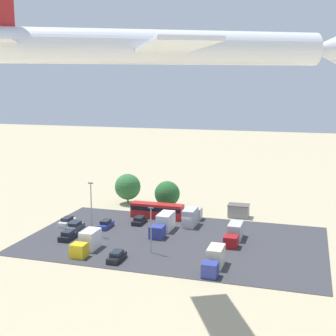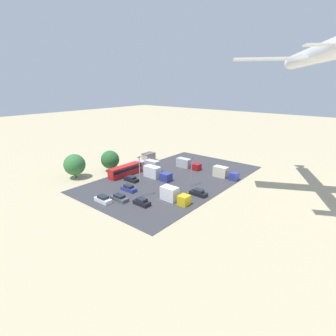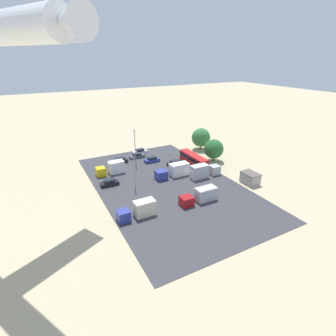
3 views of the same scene
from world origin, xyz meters
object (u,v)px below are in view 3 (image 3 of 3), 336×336
at_px(parked_car_1, 175,163).
at_px(parked_truck_4, 204,171).
at_px(parked_car_0, 137,156).
at_px(parked_truck_1, 200,196).
at_px(parked_car_5, 152,160).
at_px(shed_building, 250,178).
at_px(parked_car_4, 120,161).
at_px(parked_truck_0, 174,171).
at_px(parked_truck_3, 139,210).
at_px(bus, 193,159).
at_px(parked_car_3, 110,183).
at_px(parked_truck_2, 112,168).
at_px(parked_car_2, 140,152).

height_order(parked_car_1, parked_truck_4, parked_truck_4).
height_order(parked_car_0, parked_truck_1, parked_truck_1).
xyz_separation_m(parked_car_5, parked_truck_4, (-15.81, -7.56, 0.94)).
bearing_deg(shed_building, parked_car_4, 40.98).
xyz_separation_m(parked_truck_0, parked_truck_3, (-13.13, 15.37, -0.07)).
height_order(bus, parked_truck_1, bus).
xyz_separation_m(parked_car_3, parked_car_4, (12.82, -7.12, 0.01)).
bearing_deg(parked_car_4, parked_truck_4, -140.51).
bearing_deg(parked_car_4, parked_truck_2, 144.85).
xyz_separation_m(parked_truck_0, parked_truck_1, (-14.00, 1.30, -0.18)).
bearing_deg(parked_car_4, parked_car_5, -113.66).
bearing_deg(parked_car_2, parked_car_0, 142.67).
relative_size(bus, parked_car_3, 2.56).
bearing_deg(parked_car_4, shed_building, -139.02).
relative_size(parked_car_0, parked_truck_4, 0.55).
bearing_deg(parked_car_0, parked_car_2, 142.67).
bearing_deg(parked_truck_4, parked_truck_3, -67.44).
bearing_deg(parked_car_5, parked_truck_2, -79.24).
bearing_deg(parked_truck_2, parked_truck_4, -123.10).
distance_m(bus, parked_car_5, 12.43).
bearing_deg(parked_car_3, parked_car_2, -41.24).
relative_size(parked_car_3, parked_truck_1, 0.51).
bearing_deg(parked_car_1, shed_building, 30.29).
distance_m(parked_car_2, parked_truck_1, 34.23).
relative_size(parked_car_5, parked_truck_4, 0.53).
height_order(parked_truck_2, parked_truck_3, parked_truck_2).
relative_size(shed_building, parked_truck_2, 0.61).
distance_m(parked_car_4, parked_truck_1, 30.69).
xyz_separation_m(bus, parked_truck_4, (-8.17, 2.19, -0.07)).
bearing_deg(shed_building, parked_truck_0, 49.98).
bearing_deg(parked_truck_2, bus, -102.88).
relative_size(parked_truck_2, parked_truck_3, 0.98).
distance_m(bus, parked_truck_4, 8.46).
bearing_deg(parked_car_5, parked_car_3, -59.96).
bearing_deg(parked_car_3, parked_truck_1, -137.52).
xyz_separation_m(shed_building, parked_truck_4, (8.40, 8.17, 0.30)).
height_order(parked_truck_1, parked_truck_4, parked_truck_4).
distance_m(parked_car_2, parked_truck_3, 36.20).
height_order(parked_truck_0, parked_truck_2, parked_truck_0).
xyz_separation_m(parked_car_0, parked_truck_4, (-21.20, -10.22, 1.00)).
bearing_deg(parked_car_3, parked_truck_0, -99.35).
height_order(bus, parked_car_3, bus).
bearing_deg(parked_truck_0, bus, -64.64).
bearing_deg(bus, parked_truck_1, 60.95).
bearing_deg(parked_car_4, parked_car_0, -74.46).
bearing_deg(shed_building, bus, 19.84).
height_order(bus, parked_car_2, bus).
bearing_deg(bus, parked_car_2, -57.82).
distance_m(parked_car_0, parked_car_4, 6.13).
distance_m(bus, parked_truck_2, 23.26).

